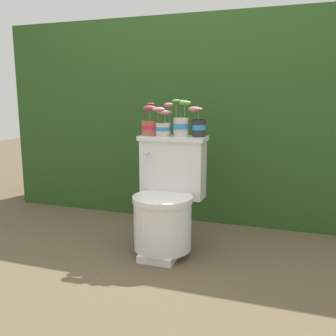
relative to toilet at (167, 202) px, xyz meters
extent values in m
plane|color=brown|center=(0.06, -0.05, -0.34)|extent=(12.00, 12.00, 0.00)
cube|color=#284C1E|center=(0.06, 1.06, 0.49)|extent=(3.54, 0.80, 1.66)
cube|color=silver|center=(0.00, -0.08, -0.31)|extent=(0.22, 0.35, 0.05)
cylinder|color=silver|center=(0.00, -0.08, -0.13)|extent=(0.37, 0.37, 0.31)
cylinder|color=silver|center=(0.00, -0.08, 0.04)|extent=(0.39, 0.39, 0.04)
cube|color=silver|center=(0.00, 0.14, 0.20)|extent=(0.43, 0.17, 0.39)
cube|color=silver|center=(0.00, 0.14, 0.41)|extent=(0.45, 0.19, 0.03)
cylinder|color=silver|center=(-0.15, 0.02, 0.32)|extent=(0.02, 0.05, 0.02)
cylinder|color=#9E5638|center=(-0.16, 0.13, 0.48)|extent=(0.12, 0.12, 0.10)
cylinder|color=#D1234C|center=(-0.16, 0.13, 0.48)|extent=(0.12, 0.12, 0.03)
cylinder|color=#332319|center=(-0.16, 0.13, 0.52)|extent=(0.11, 0.11, 0.01)
cylinder|color=#4C753D|center=(-0.17, 0.16, 0.58)|extent=(0.01, 0.01, 0.11)
ellipsoid|color=#93333D|center=(-0.17, 0.16, 0.64)|extent=(0.05, 0.04, 0.02)
cylinder|color=#4C753D|center=(-0.15, 0.09, 0.56)|extent=(0.01, 0.01, 0.07)
ellipsoid|color=#93333D|center=(-0.15, 0.09, 0.61)|extent=(0.09, 0.07, 0.04)
cylinder|color=beige|center=(-0.06, 0.12, 0.47)|extent=(0.10, 0.10, 0.09)
cylinder|color=#2D84BC|center=(-0.06, 0.12, 0.47)|extent=(0.10, 0.10, 0.03)
cylinder|color=#332319|center=(-0.06, 0.12, 0.51)|extent=(0.09, 0.09, 0.01)
cylinder|color=#4C753D|center=(-0.09, 0.09, 0.55)|extent=(0.01, 0.01, 0.08)
ellipsoid|color=#B26B75|center=(-0.09, 0.09, 0.60)|extent=(0.10, 0.07, 0.03)
cylinder|color=#4C753D|center=(-0.04, 0.10, 0.54)|extent=(0.01, 0.01, 0.06)
ellipsoid|color=#B26B75|center=(-0.04, 0.10, 0.58)|extent=(0.09, 0.07, 0.03)
cylinder|color=#4C753D|center=(-0.07, 0.14, 0.54)|extent=(0.01, 0.01, 0.06)
ellipsoid|color=#B26B75|center=(-0.07, 0.14, 0.58)|extent=(0.09, 0.06, 0.02)
cylinder|color=#4C753D|center=(-0.03, 0.13, 0.57)|extent=(0.01, 0.01, 0.11)
ellipsoid|color=#B26B75|center=(-0.03, 0.13, 0.63)|extent=(0.07, 0.05, 0.03)
cylinder|color=beige|center=(0.05, 0.13, 0.49)|extent=(0.10, 0.10, 0.12)
cylinder|color=#2D84BC|center=(0.05, 0.13, 0.49)|extent=(0.10, 0.10, 0.04)
cylinder|color=#332319|center=(0.05, 0.13, 0.54)|extent=(0.09, 0.09, 0.01)
cylinder|color=#4C753D|center=(0.02, 0.13, 0.60)|extent=(0.01, 0.01, 0.11)
ellipsoid|color=#569342|center=(0.02, 0.13, 0.66)|extent=(0.06, 0.04, 0.02)
cylinder|color=#4C753D|center=(0.05, 0.17, 0.60)|extent=(0.01, 0.01, 0.10)
ellipsoid|color=#569342|center=(0.05, 0.17, 0.66)|extent=(0.07, 0.05, 0.02)
cylinder|color=#4C753D|center=(0.08, 0.14, 0.59)|extent=(0.01, 0.01, 0.09)
ellipsoid|color=#569342|center=(0.08, 0.14, 0.65)|extent=(0.09, 0.06, 0.03)
cylinder|color=#4C753D|center=(0.04, 0.16, 0.60)|extent=(0.01, 0.01, 0.10)
ellipsoid|color=#569342|center=(0.04, 0.16, 0.65)|extent=(0.07, 0.05, 0.02)
cylinder|color=#262628|center=(0.17, 0.15, 0.48)|extent=(0.09, 0.09, 0.11)
cylinder|color=#2D84BC|center=(0.17, 0.15, 0.49)|extent=(0.09, 0.09, 0.03)
cylinder|color=#332319|center=(0.17, 0.15, 0.53)|extent=(0.08, 0.08, 0.01)
cylinder|color=#4C753D|center=(0.17, 0.13, 0.57)|extent=(0.01, 0.01, 0.06)
ellipsoid|color=#B26B75|center=(0.17, 0.13, 0.61)|extent=(0.06, 0.04, 0.02)
cylinder|color=#4C753D|center=(0.14, 0.14, 0.57)|extent=(0.01, 0.01, 0.06)
ellipsoid|color=#B26B75|center=(0.14, 0.14, 0.61)|extent=(0.09, 0.06, 0.03)
camera|label=1|loc=(0.78, -2.25, 0.68)|focal=40.00mm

